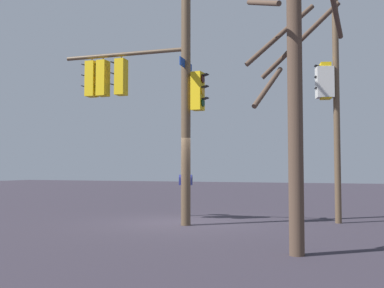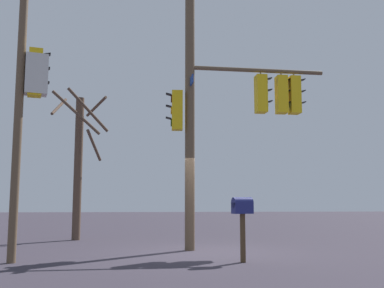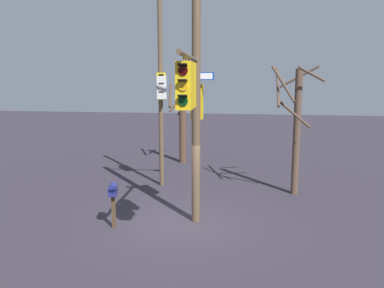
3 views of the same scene
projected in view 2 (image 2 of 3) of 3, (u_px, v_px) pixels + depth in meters
ground_plane at (203, 252)px, 11.53m from camera, size 80.00×80.00×0.00m
main_signal_pole_assembly at (217, 84)px, 12.78m from camera, size 3.47×4.64×9.07m
secondary_pole_assembly at (28, 80)px, 10.12m from camera, size 0.52×0.73×7.75m
mailbox at (242, 211)px, 9.80m from camera, size 0.33×0.48×1.41m
bare_tree_behind_pole at (79, 158)px, 15.37m from camera, size 2.02×1.92×5.10m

